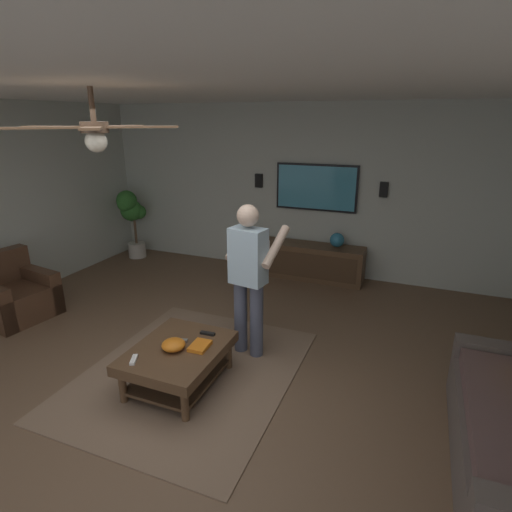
{
  "coord_description": "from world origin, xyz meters",
  "views": [
    {
      "loc": [
        -2.63,
        -1.89,
        2.44
      ],
      "look_at": [
        1.23,
        -0.33,
        1.04
      ],
      "focal_mm": 29.02,
      "sensor_mm": 36.0,
      "label": 1
    }
  ],
  "objects_px": {
    "person_standing": "(249,272)",
    "book": "(200,346)",
    "vase_round": "(337,240)",
    "potted_plant_tall": "(131,213)",
    "media_console": "(309,261)",
    "armchair": "(14,296)",
    "bowl": "(174,345)",
    "remote_white": "(134,360)",
    "wall_speaker_right": "(259,181)",
    "tv": "(316,187)",
    "remote_grey": "(180,340)",
    "wall_speaker_left": "(384,190)",
    "coffee_table": "(178,357)",
    "remote_black": "(208,333)",
    "ceiling_fan": "(94,131)"
  },
  "relations": [
    {
      "from": "armchair",
      "to": "tv",
      "type": "bearing_deg",
      "value": 51.72
    },
    {
      "from": "tv",
      "to": "person_standing",
      "type": "relative_size",
      "value": 0.78
    },
    {
      "from": "potted_plant_tall",
      "to": "person_standing",
      "type": "bearing_deg",
      "value": -124.5
    },
    {
      "from": "tv",
      "to": "ceiling_fan",
      "type": "distance_m",
      "value": 4.0
    },
    {
      "from": "armchair",
      "to": "bowl",
      "type": "distance_m",
      "value": 2.77
    },
    {
      "from": "bowl",
      "to": "wall_speaker_left",
      "type": "distance_m",
      "value": 3.9
    },
    {
      "from": "vase_round",
      "to": "remote_white",
      "type": "bearing_deg",
      "value": 163.47
    },
    {
      "from": "potted_plant_tall",
      "to": "remote_black",
      "type": "xyz_separation_m",
      "value": [
        -2.69,
        -2.99,
        -0.41
      ]
    },
    {
      "from": "armchair",
      "to": "book",
      "type": "relative_size",
      "value": 4.17
    },
    {
      "from": "armchair",
      "to": "remote_grey",
      "type": "relative_size",
      "value": 6.11
    },
    {
      "from": "potted_plant_tall",
      "to": "tv",
      "type": "bearing_deg",
      "value": -82.78
    },
    {
      "from": "armchair",
      "to": "bowl",
      "type": "xyz_separation_m",
      "value": [
        -0.49,
        -2.72,
        0.17
      ]
    },
    {
      "from": "media_console",
      "to": "ceiling_fan",
      "type": "distance_m",
      "value": 4.2
    },
    {
      "from": "media_console",
      "to": "remote_white",
      "type": "distance_m",
      "value": 3.59
    },
    {
      "from": "bowl",
      "to": "ceiling_fan",
      "type": "xyz_separation_m",
      "value": [
        -0.34,
        0.32,
        1.9
      ]
    },
    {
      "from": "tv",
      "to": "vase_round",
      "type": "height_order",
      "value": "tv"
    },
    {
      "from": "remote_white",
      "to": "vase_round",
      "type": "xyz_separation_m",
      "value": [
        3.57,
        -1.06,
        0.25
      ]
    },
    {
      "from": "potted_plant_tall",
      "to": "book",
      "type": "distance_m",
      "value": 4.25
    },
    {
      "from": "bowl",
      "to": "remote_black",
      "type": "xyz_separation_m",
      "value": [
        0.36,
        -0.16,
        -0.04
      ]
    },
    {
      "from": "media_console",
      "to": "person_standing",
      "type": "bearing_deg",
      "value": -0.36
    },
    {
      "from": "tv",
      "to": "remote_grey",
      "type": "relative_size",
      "value": 8.51
    },
    {
      "from": "armchair",
      "to": "vase_round",
      "type": "height_order",
      "value": "armchair"
    },
    {
      "from": "book",
      "to": "person_standing",
      "type": "bearing_deg",
      "value": -18.95
    },
    {
      "from": "person_standing",
      "to": "wall_speaker_right",
      "type": "xyz_separation_m",
      "value": [
        2.66,
        0.95,
        0.53
      ]
    },
    {
      "from": "person_standing",
      "to": "book",
      "type": "bearing_deg",
      "value": 173.42
    },
    {
      "from": "media_console",
      "to": "person_standing",
      "type": "xyz_separation_m",
      "value": [
        -2.4,
        0.02,
        0.66
      ]
    },
    {
      "from": "tv",
      "to": "person_standing",
      "type": "bearing_deg",
      "value": -0.33
    },
    {
      "from": "tv",
      "to": "bowl",
      "type": "distance_m",
      "value": 3.63
    },
    {
      "from": "remote_white",
      "to": "book",
      "type": "xyz_separation_m",
      "value": [
        0.41,
        -0.43,
        0.01
      ]
    },
    {
      "from": "remote_white",
      "to": "remote_black",
      "type": "relative_size",
      "value": 1.0
    },
    {
      "from": "coffee_table",
      "to": "remote_grey",
      "type": "xyz_separation_m",
      "value": [
        0.1,
        0.04,
        0.12
      ]
    },
    {
      "from": "armchair",
      "to": "remote_white",
      "type": "height_order",
      "value": "armchair"
    },
    {
      "from": "armchair",
      "to": "remote_grey",
      "type": "xyz_separation_m",
      "value": [
        -0.35,
        -2.69,
        0.13
      ]
    },
    {
      "from": "media_console",
      "to": "bowl",
      "type": "relative_size",
      "value": 7.72
    },
    {
      "from": "media_console",
      "to": "potted_plant_tall",
      "type": "bearing_deg",
      "value": -86.98
    },
    {
      "from": "book",
      "to": "wall_speaker_right",
      "type": "bearing_deg",
      "value": 9.45
    },
    {
      "from": "wall_speaker_right",
      "to": "armchair",
      "type": "bearing_deg",
      "value": 143.92
    },
    {
      "from": "person_standing",
      "to": "bowl",
      "type": "height_order",
      "value": "person_standing"
    },
    {
      "from": "person_standing",
      "to": "vase_round",
      "type": "bearing_deg",
      "value": -0.56
    },
    {
      "from": "potted_plant_tall",
      "to": "remote_white",
      "type": "height_order",
      "value": "potted_plant_tall"
    },
    {
      "from": "vase_round",
      "to": "armchair",
      "type": "bearing_deg",
      "value": 128.06
    },
    {
      "from": "remote_grey",
      "to": "potted_plant_tall",
      "type": "bearing_deg",
      "value": -59.24
    },
    {
      "from": "remote_grey",
      "to": "vase_round",
      "type": "bearing_deg",
      "value": -118.64
    },
    {
      "from": "person_standing",
      "to": "armchair",
      "type": "bearing_deg",
      "value": 105.36
    },
    {
      "from": "coffee_table",
      "to": "remote_black",
      "type": "xyz_separation_m",
      "value": [
        0.32,
        -0.14,
        0.12
      ]
    },
    {
      "from": "coffee_table",
      "to": "potted_plant_tall",
      "type": "distance_m",
      "value": 4.18
    },
    {
      "from": "remote_black",
      "to": "book",
      "type": "distance_m",
      "value": 0.25
    },
    {
      "from": "person_standing",
      "to": "book",
      "type": "xyz_separation_m",
      "value": [
        -0.71,
        0.2,
        -0.51
      ]
    },
    {
      "from": "person_standing",
      "to": "vase_round",
      "type": "relative_size",
      "value": 7.45
    },
    {
      "from": "coffee_table",
      "to": "bowl",
      "type": "distance_m",
      "value": 0.16
    }
  ]
}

